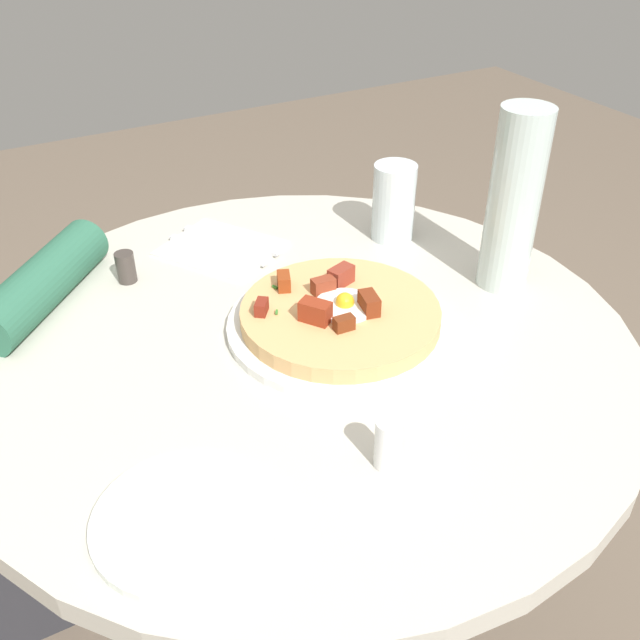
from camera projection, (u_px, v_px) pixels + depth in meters
name	position (u px, v px, depth m)	size (l,w,h in m)	color
dining_table	(302.00, 435.00, 1.05)	(0.88, 0.88, 0.75)	beige
pizza_plate	(340.00, 325.00, 0.96)	(0.30, 0.30, 0.01)	white
breakfast_pizza	(340.00, 313.00, 0.95)	(0.26, 0.26, 0.05)	tan
bread_plate	(185.00, 520.00, 0.69)	(0.18, 0.18, 0.01)	silver
napkin	(224.00, 248.00, 1.14)	(0.17, 0.14, 0.00)	white
fork	(231.00, 240.00, 1.15)	(0.18, 0.01, 0.01)	silver
knife	(217.00, 250.00, 1.13)	(0.18, 0.01, 0.01)	silver
water_glass	(394.00, 202.00, 1.14)	(0.07, 0.07, 0.12)	silver
water_bottle	(514.00, 201.00, 0.99)	(0.07, 0.07, 0.26)	silver
salt_shaker	(388.00, 443.00, 0.74)	(0.03, 0.03, 0.06)	white
pepper_shaker	(126.00, 267.00, 1.05)	(0.03, 0.03, 0.05)	#3F3833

